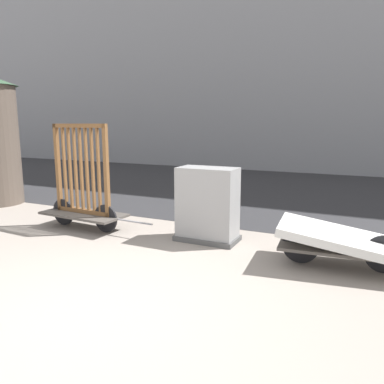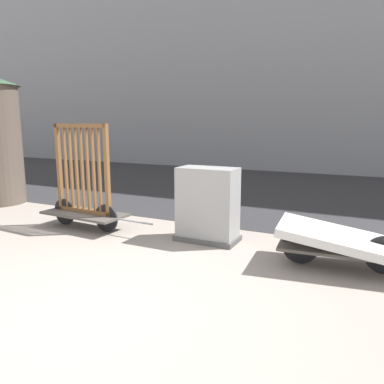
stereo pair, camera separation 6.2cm
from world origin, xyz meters
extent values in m
plane|color=gray|center=(0.00, 0.00, 0.00)|extent=(60.00, 60.00, 0.00)
cube|color=#2D2D30|center=(0.00, 7.72, 0.00)|extent=(56.00, 8.44, 0.01)
cube|color=#4C4742|center=(-2.16, 2.37, 0.26)|extent=(1.60, 0.76, 0.04)
cylinder|color=black|center=(-1.65, 2.34, 0.24)|extent=(0.49, 0.06, 0.49)
cylinder|color=black|center=(-2.67, 2.39, 0.24)|extent=(0.49, 0.06, 0.49)
cylinder|color=gray|center=(-1.03, 2.31, 0.26)|extent=(0.70, 0.07, 0.03)
cube|color=brown|center=(-2.16, 2.37, 0.32)|extent=(1.22, 0.13, 0.07)
cube|color=brown|center=(-2.16, 2.37, 1.83)|extent=(1.22, 0.13, 0.07)
cube|color=brown|center=(-2.73, 2.40, 1.07)|extent=(0.07, 0.07, 1.58)
cube|color=brown|center=(-1.59, 2.34, 1.07)|extent=(0.07, 0.07, 1.58)
cube|color=brown|center=(-2.56, 2.39, 1.07)|extent=(0.04, 0.05, 1.51)
cube|color=brown|center=(-2.43, 2.38, 1.07)|extent=(0.04, 0.05, 1.51)
cube|color=brown|center=(-2.29, 2.37, 1.07)|extent=(0.04, 0.05, 1.51)
cube|color=brown|center=(-2.16, 2.37, 1.07)|extent=(0.04, 0.05, 1.51)
cube|color=brown|center=(-2.02, 2.36, 1.07)|extent=(0.04, 0.05, 1.51)
cube|color=brown|center=(-1.89, 2.35, 1.07)|extent=(0.04, 0.05, 1.51)
cube|color=brown|center=(-1.75, 2.35, 1.07)|extent=(0.04, 0.05, 1.51)
cube|color=#4C4742|center=(2.16, 2.37, 0.26)|extent=(1.62, 0.82, 0.04)
cylinder|color=black|center=(1.65, 2.32, 0.24)|extent=(0.49, 0.08, 0.49)
cube|color=silver|center=(2.16, 2.37, 0.40)|extent=(1.68, 1.09, 0.35)
cube|color=#4C4C4C|center=(0.12, 2.68, 0.04)|extent=(0.99, 0.55, 0.08)
cube|color=gray|center=(0.12, 2.68, 0.59)|extent=(0.93, 0.49, 1.19)
camera|label=1|loc=(2.42, -2.67, 1.86)|focal=35.00mm
camera|label=2|loc=(2.47, -2.64, 1.86)|focal=35.00mm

